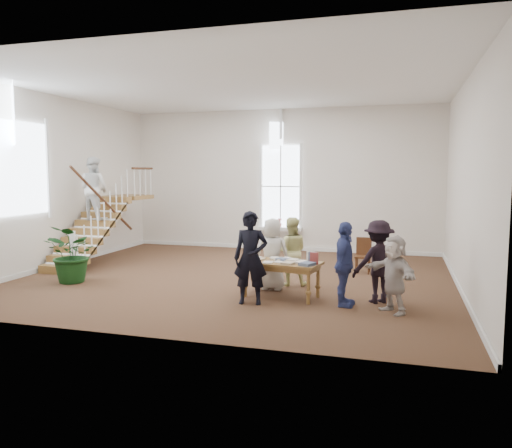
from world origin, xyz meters
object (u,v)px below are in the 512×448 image
(woman_cluster_c, at_px, (394,274))
(floor_plant, at_px, (73,254))
(woman_cluster_a, at_px, (344,264))
(woman_cluster_b, at_px, (378,262))
(person_yellow, at_px, (291,251))
(elderly_woman, at_px, (272,254))
(side_chair, at_px, (363,253))
(police_officer, at_px, (251,258))
(library_table, at_px, (282,265))

(woman_cluster_c, bearing_deg, floor_plant, -133.58)
(woman_cluster_a, distance_m, woman_cluster_b, 0.75)
(person_yellow, bearing_deg, woman_cluster_a, 120.27)
(woman_cluster_c, bearing_deg, person_yellow, -165.60)
(elderly_woman, xyz_separation_m, floor_plant, (-4.50, -0.63, -0.11))
(woman_cluster_b, xyz_separation_m, side_chair, (-0.49, 2.87, -0.32))
(police_officer, height_order, woman_cluster_b, police_officer)
(elderly_woman, bearing_deg, library_table, 120.62)
(woman_cluster_a, height_order, floor_plant, woman_cluster_a)
(elderly_woman, relative_size, side_chair, 1.75)
(woman_cluster_c, bearing_deg, elderly_woman, -153.50)
(person_yellow, xyz_separation_m, woman_cluster_c, (2.23, -1.63, -0.06))
(library_table, relative_size, side_chair, 1.88)
(woman_cluster_a, bearing_deg, woman_cluster_b, -48.35)
(side_chair, bearing_deg, police_officer, -115.12)
(floor_plant, bearing_deg, elderly_woman, 7.97)
(police_officer, relative_size, woman_cluster_b, 1.11)
(woman_cluster_a, bearing_deg, elderly_woman, 65.25)
(police_officer, height_order, person_yellow, police_officer)
(elderly_woman, bearing_deg, woman_cluster_c, 155.14)
(elderly_woman, relative_size, woman_cluster_a, 0.96)
(woman_cluster_a, xyz_separation_m, floor_plant, (-6.14, 0.30, -0.14))
(woman_cluster_b, xyz_separation_m, woman_cluster_c, (0.30, -0.65, -0.10))
(woman_cluster_b, distance_m, woman_cluster_c, 0.72)
(library_table, distance_m, police_officer, 0.84)
(floor_plant, bearing_deg, police_officer, -8.01)
(floor_plant, xyz_separation_m, side_chair, (6.25, 3.02, -0.18))
(woman_cluster_a, height_order, woman_cluster_c, woman_cluster_a)
(elderly_woman, height_order, woman_cluster_b, woman_cluster_b)
(woman_cluster_b, bearing_deg, library_table, -26.76)
(woman_cluster_c, bearing_deg, library_table, -143.18)
(woman_cluster_a, bearing_deg, side_chair, 2.82)
(side_chair, bearing_deg, library_table, -112.97)
(person_yellow, relative_size, woman_cluster_a, 0.95)
(library_table, xyz_separation_m, woman_cluster_c, (2.17, -0.53, 0.05))
(police_officer, height_order, floor_plant, police_officer)
(elderly_woman, bearing_deg, woman_cluster_a, 149.56)
(police_officer, distance_m, woman_cluster_b, 2.46)
(elderly_woman, relative_size, woman_cluster_b, 0.96)
(woman_cluster_c, relative_size, floor_plant, 1.06)
(elderly_woman, distance_m, side_chair, 2.98)
(police_officer, xyz_separation_m, floor_plant, (-4.40, 0.62, -0.23))
(woman_cluster_a, xyz_separation_m, woman_cluster_c, (0.90, -0.20, -0.10))
(library_table, height_order, woman_cluster_a, woman_cluster_a)
(elderly_woman, distance_m, woman_cluster_b, 2.28)
(police_officer, height_order, elderly_woman, police_officer)
(person_yellow, relative_size, woman_cluster_b, 0.95)
(woman_cluster_b, distance_m, floor_plant, 6.74)
(library_table, relative_size, police_officer, 0.93)
(elderly_woman, height_order, person_yellow, elderly_woman)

